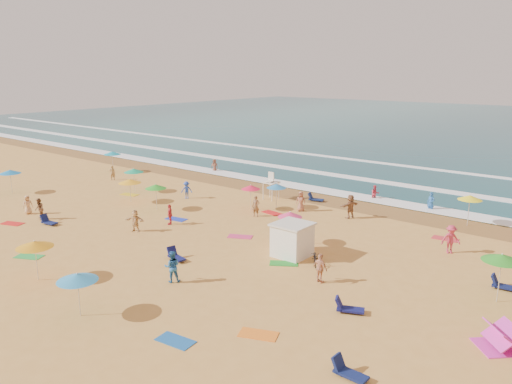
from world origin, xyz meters
The scene contains 12 objects.
ground centered at (0.00, 0.00, 0.00)m, with size 220.00×220.00×0.00m, color gold.
ocean centered at (0.00, 84.00, 0.00)m, with size 220.00×140.00×0.18m, color #0C4756.
wet_sand centered at (0.00, 12.50, 0.01)m, with size 220.00×220.00×0.00m, color olive.
surf_foam centered at (0.00, 21.32, 0.10)m, with size 200.00×18.70×0.05m.
cabana centered at (6.85, -0.85, 1.00)m, with size 2.00×2.00×2.00m, color white.
cabana_roof centered at (6.85, -0.85, 2.06)m, with size 2.20×2.20×0.12m, color silver.
bicycle centered at (8.75, -1.15, 0.42)m, with size 0.56×1.61×0.85m, color black.
lifeguard_stand centered at (-2.74, 9.50, 1.05)m, with size 1.20×1.20×2.10m, color white, non-canonical shape.
beach_umbrellas centered at (0.32, -0.48, 2.08)m, with size 51.54×27.96×0.79m.
loungers centered at (5.78, -3.12, 0.17)m, with size 56.60×22.11×0.34m.
towels centered at (0.46, -2.77, 0.01)m, with size 29.00×21.75×0.03m.
beachgoers centered at (1.17, 4.33, 0.79)m, with size 40.59×25.65×2.15m.
Camera 1 is at (23.63, -25.05, 11.29)m, focal length 35.00 mm.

